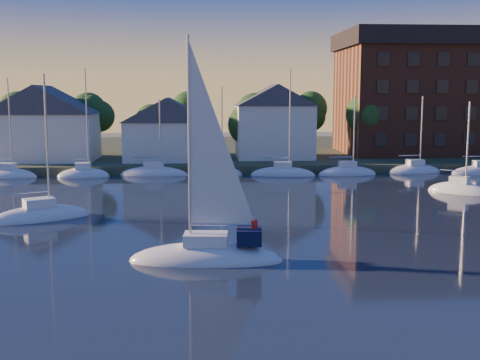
{
  "coord_description": "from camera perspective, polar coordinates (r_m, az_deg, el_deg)",
  "views": [
    {
      "loc": [
        -1.78,
        -21.13,
        9.5
      ],
      "look_at": [
        1.01,
        22.0,
        3.31
      ],
      "focal_mm": 45.0,
      "sensor_mm": 36.0,
      "label": 1
    }
  ],
  "objects": [
    {
      "name": "hero_sailboat",
      "position": [
        34.63,
        -3.02,
        -6.79
      ],
      "size": [
        9.03,
        3.51,
        13.83
      ],
      "rotation": [
        0.0,
        0.0,
        3.07
      ],
      "color": "silver",
      "rests_on": "ground"
    },
    {
      "name": "drifting_sailboat_left",
      "position": [
        48.5,
        -18.44,
        -3.46
      ],
      "size": [
        8.09,
        6.07,
        12.12
      ],
      "rotation": [
        0.0,
        0.0,
        0.51
      ],
      "color": "silver",
      "rests_on": "ground"
    },
    {
      "name": "clubhouse_centre",
      "position": [
        78.36,
        -6.81,
        4.89
      ],
      "size": [
        11.55,
        8.4,
        8.08
      ],
      "color": "white",
      "rests_on": "shoreline_land"
    },
    {
      "name": "wooden_dock",
      "position": [
        73.76,
        -2.29,
        0.74
      ],
      "size": [
        120.0,
        3.0,
        1.0
      ],
      "primitive_type": "cube",
      "color": "brown",
      "rests_on": "ground"
    },
    {
      "name": "clubhouse_east",
      "position": [
        80.8,
        3.26,
        5.65
      ],
      "size": [
        10.5,
        8.4,
        9.8
      ],
      "color": "white",
      "rests_on": "shoreline_land"
    },
    {
      "name": "moored_fleet",
      "position": [
        70.99,
        1.0,
        0.53
      ],
      "size": [
        95.5,
        2.4,
        12.05
      ],
      "color": "silver",
      "rests_on": "ground"
    },
    {
      "name": "tree_line",
      "position": [
        84.24,
        -1.14,
        6.56
      ],
      "size": [
        93.4,
        5.4,
        8.9
      ],
      "color": "#3C271B",
      "rests_on": "shoreline_land"
    },
    {
      "name": "shoreline_land",
      "position": [
        96.61,
        -2.64,
        2.49
      ],
      "size": [
        160.0,
        50.0,
        2.0
      ],
      "primitive_type": "cube",
      "color": "#364025",
      "rests_on": "ground"
    },
    {
      "name": "drifting_sailboat_right",
      "position": [
        61.91,
        20.03,
        -1.09
      ],
      "size": [
        5.91,
        5.43,
        9.91
      ],
      "rotation": [
        0.0,
        0.0,
        -0.7
      ],
      "color": "silver",
      "rests_on": "ground"
    },
    {
      "name": "ground",
      "position": [
        23.23,
        1.06,
        -15.99
      ],
      "size": [
        260.0,
        260.0,
        0.0
      ],
      "primitive_type": "plane",
      "color": "black",
      "rests_on": "ground"
    },
    {
      "name": "clubhouse_west",
      "position": [
        81.74,
        -18.1,
        5.24
      ],
      "size": [
        13.65,
        9.45,
        9.64
      ],
      "color": "white",
      "rests_on": "shoreline_land"
    },
    {
      "name": "condo_block",
      "position": [
        93.22,
        19.05,
        7.88
      ],
      "size": [
        31.0,
        17.0,
        17.4
      ],
      "color": "brown",
      "rests_on": "shoreline_land"
    }
  ]
}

